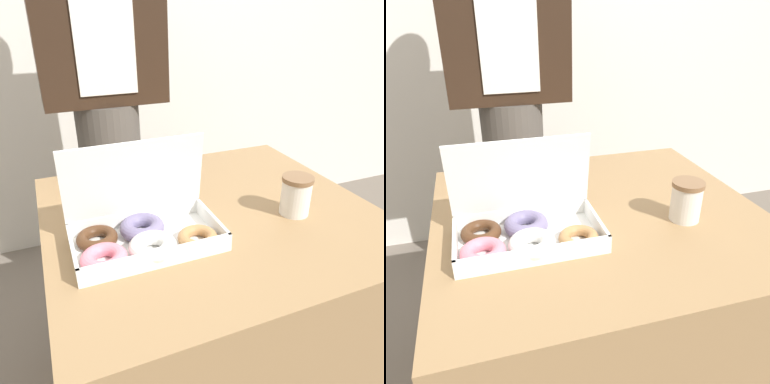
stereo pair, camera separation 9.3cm
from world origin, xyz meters
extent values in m
cube|color=#99754C|center=(0.00, 0.00, 0.38)|extent=(0.88, 0.81, 0.75)
cube|color=white|center=(-0.21, -0.09, 0.76)|extent=(0.34, 0.19, 0.01)
cube|color=white|center=(-0.37, -0.09, 0.78)|extent=(0.01, 0.19, 0.04)
cube|color=white|center=(-0.04, -0.09, 0.78)|extent=(0.01, 0.19, 0.04)
cube|color=white|center=(-0.21, -0.18, 0.78)|extent=(0.34, 0.01, 0.04)
cube|color=white|center=(-0.21, 0.00, 0.78)|extent=(0.34, 0.01, 0.04)
cube|color=white|center=(-0.21, -0.01, 0.89)|extent=(0.34, 0.03, 0.19)
torus|color=pink|center=(-0.32, -0.14, 0.77)|extent=(0.13, 0.13, 0.03)
torus|color=#4C2D19|center=(-0.32, -0.05, 0.77)|extent=(0.13, 0.13, 0.03)
torus|color=white|center=(-0.21, -0.14, 0.78)|extent=(0.15, 0.15, 0.04)
torus|color=slate|center=(-0.21, -0.05, 0.78)|extent=(0.14, 0.14, 0.04)
torus|color=#B27F4C|center=(-0.10, -0.14, 0.77)|extent=(0.13, 0.13, 0.03)
cylinder|color=silver|center=(0.20, -0.10, 0.80)|extent=(0.08, 0.08, 0.10)
cylinder|color=brown|center=(0.20, -0.10, 0.85)|extent=(0.08, 0.08, 0.01)
cylinder|color=#4C4742|center=(-0.16, 0.59, 0.47)|extent=(0.24, 0.24, 0.94)
cube|color=black|center=(-0.16, 0.59, 1.23)|extent=(0.43, 0.20, 0.59)
cube|color=silver|center=(-0.16, 0.49, 1.17)|extent=(0.20, 0.01, 0.38)
camera|label=1|loc=(-0.39, -0.81, 1.26)|focal=35.00mm
camera|label=2|loc=(-0.30, -0.84, 1.26)|focal=35.00mm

